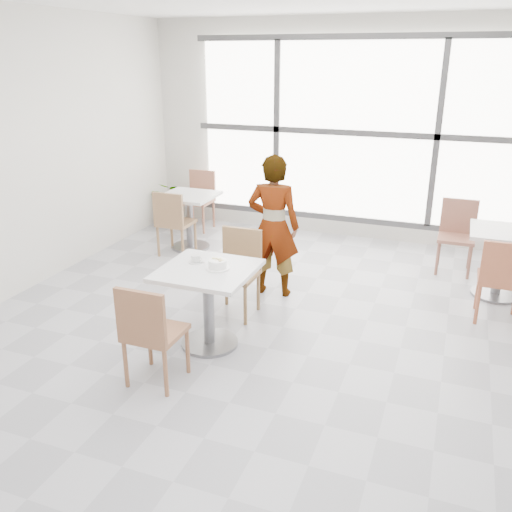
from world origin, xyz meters
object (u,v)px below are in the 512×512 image
(main_table, at_px, (208,292))
(coffee_cup, at_px, (196,259))
(oatmeal_bowl, at_px, (218,264))
(person, at_px, (273,226))
(bg_table_left, at_px, (189,213))
(bg_chair_right_far, at_px, (457,231))
(chair_near, at_px, (149,329))
(bg_chair_left_far, at_px, (200,196))
(bg_chair_right_near, at_px, (502,276))
(bg_table_right, at_px, (502,254))
(bg_chair_left_near, at_px, (173,219))
(chair_far, at_px, (238,266))
(plant_left, at_px, (172,203))

(main_table, height_order, coffee_cup, coffee_cup)
(oatmeal_bowl, xyz_separation_m, person, (0.07, 1.27, -0.02))
(bg_table_left, relative_size, bg_chair_right_far, 0.86)
(coffee_cup, relative_size, bg_chair_right_far, 0.18)
(chair_near, bearing_deg, bg_chair_left_far, -68.77)
(chair_near, bearing_deg, person, -98.44)
(coffee_cup, height_order, bg_table_left, coffee_cup)
(bg_chair_right_near, bearing_deg, bg_table_right, -92.18)
(chair_near, distance_m, bg_chair_left_near, 3.00)
(main_table, xyz_separation_m, bg_table_right, (2.49, 2.11, -0.04))
(person, distance_m, bg_table_right, 2.48)
(oatmeal_bowl, bearing_deg, bg_chair_right_near, 30.06)
(bg_chair_left_near, bearing_deg, chair_near, 115.69)
(oatmeal_bowl, relative_size, bg_table_right, 0.28)
(chair_far, xyz_separation_m, person, (0.18, 0.56, 0.27))
(oatmeal_bowl, relative_size, person, 0.14)
(bg_chair_right_near, bearing_deg, bg_chair_left_near, -8.09)
(bg_chair_left_far, relative_size, plant_left, 1.29)
(person, xyz_separation_m, bg_chair_right_far, (1.85, 1.45, -0.27))
(coffee_cup, xyz_separation_m, bg_table_left, (-1.24, 2.22, -0.29))
(bg_table_left, xyz_separation_m, bg_chair_left_near, (-0.05, -0.36, 0.01))
(chair_near, xyz_separation_m, chair_far, (0.13, 1.49, 0.00))
(bg_chair_right_far, xyz_separation_m, plant_left, (-4.19, 0.48, -0.16))
(bg_chair_left_near, bearing_deg, person, 157.74)
(person, relative_size, bg_chair_left_near, 1.78)
(oatmeal_bowl, xyz_separation_m, bg_chair_right_near, (2.37, 1.37, -0.29))
(bg_chair_right_near, xyz_separation_m, bg_chair_right_far, (-0.45, 1.35, 0.00))
(chair_far, distance_m, bg_chair_left_far, 2.97)
(bg_chair_left_near, relative_size, plant_left, 1.29)
(bg_chair_left_near, xyz_separation_m, bg_chair_right_far, (3.46, 0.80, 0.00))
(coffee_cup, height_order, bg_chair_left_far, bg_chair_left_far)
(oatmeal_bowl, relative_size, bg_chair_right_far, 0.24)
(main_table, relative_size, chair_near, 0.92)
(chair_near, height_order, plant_left, chair_near)
(bg_table_right, distance_m, bg_chair_left_far, 4.31)
(coffee_cup, distance_m, person, 1.24)
(oatmeal_bowl, distance_m, bg_table_left, 2.75)
(bg_chair_right_far, bearing_deg, bg_table_left, -172.75)
(bg_chair_left_near, height_order, bg_chair_left_far, same)
(coffee_cup, distance_m, bg_table_right, 3.33)
(bg_table_right, height_order, plant_left, bg_table_right)
(plant_left, bearing_deg, chair_near, -63.00)
(main_table, xyz_separation_m, bg_table_left, (-1.40, 2.32, -0.04))
(bg_chair_left_near, distance_m, bg_chair_left_far, 1.27)
(chair_far, xyz_separation_m, oatmeal_bowl, (0.11, -0.71, 0.29))
(person, xyz_separation_m, bg_chair_left_near, (-1.60, 0.66, -0.27))
(bg_table_left, distance_m, plant_left, 1.21)
(main_table, relative_size, bg_chair_left_far, 0.92)
(person, bearing_deg, bg_chair_right_near, 177.11)
(bg_chair_right_far, bearing_deg, plant_left, 173.42)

